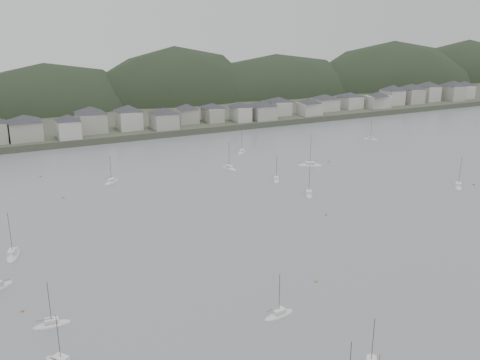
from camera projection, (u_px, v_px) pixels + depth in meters
ground at (411, 309)px, 103.27m from camera, size 900.00×900.00×0.00m
far_shore_land at (94, 101)px, 354.79m from camera, size 900.00×250.00×3.00m
forested_ridge at (112, 126)px, 338.75m from camera, size 851.55×103.94×102.57m
waterfront_town at (233, 109)px, 279.04m from camera, size 451.48×28.46×12.92m
moored_fleet at (251, 221)px, 147.50m from camera, size 241.25×178.01×13.24m
mooring_buoys at (269, 214)px, 153.01m from camera, size 147.35×146.86×0.70m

